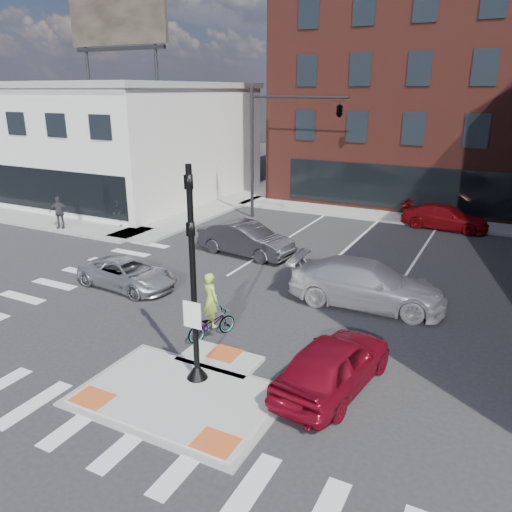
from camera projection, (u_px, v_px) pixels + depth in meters
The scene contains 17 objects.
ground at pixel (190, 388), 13.75m from camera, with size 120.00×120.00×0.00m, color #28282B.
refuge_island at pixel (184, 391), 13.51m from camera, with size 5.40×4.65×0.13m.
sidewalk_nw at pixel (113, 209), 33.89m from camera, with size 23.50×20.50×0.15m.
sidewalk_n at pixel (432, 221), 30.96m from camera, with size 26.00×3.00×0.15m, color gray.
building_nw at pixel (99, 138), 38.80m from camera, with size 20.40×16.40×14.40m.
building_n at pixel (465, 90), 36.92m from camera, with size 24.40×18.40×15.50m.
building_far_left at pixel (415, 115), 57.72m from camera, with size 10.00×12.00×10.00m, color slate.
signal_pole at pixel (194, 305), 13.33m from camera, with size 0.60×0.60×5.98m.
mast_arm_signal at pixel (314, 119), 28.45m from camera, with size 6.10×2.24×8.00m.
silver_suv at pixel (128, 273), 20.58m from camera, with size 2.01×4.35×1.21m, color #ADAEB4.
red_sedan at pixel (334, 363), 13.51m from camera, with size 1.82×4.52×1.54m, color maroon.
white_pickup at pixel (367, 284), 18.84m from camera, with size 2.38×5.86×1.70m, color silver.
bg_car_dark at pixel (246, 239), 24.58m from camera, with size 1.71×4.91×1.62m, color #28272C.
bg_car_red at pixel (445, 217), 29.26m from camera, with size 1.98×4.86×1.41m, color maroon.
cyclist at pixel (211, 316), 16.31m from camera, with size 1.32×1.92×2.28m.
pedestrian_a at pixel (119, 213), 29.32m from camera, with size 0.75×0.58×1.54m, color black.
pedestrian_b at pixel (59, 212), 28.74m from camera, with size 1.10×0.46×1.88m, color #38323D.
Camera 1 is at (7.08, -9.71, 7.82)m, focal length 35.00 mm.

